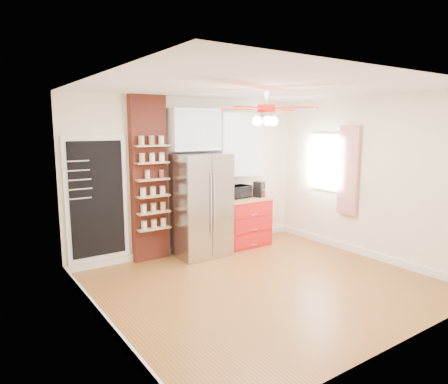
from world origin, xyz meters
TOP-DOWN VIEW (x-y plane):
  - floor at (0.00, 0.00)m, footprint 4.50×4.50m
  - ceiling at (0.00, 0.00)m, footprint 4.50×4.50m
  - wall_back at (0.00, 2.00)m, footprint 4.50×0.02m
  - wall_front at (0.00, -2.00)m, footprint 4.50×0.02m
  - wall_left at (-2.25, 0.00)m, footprint 0.02×4.00m
  - wall_right at (2.25, 0.00)m, footprint 0.02×4.00m
  - chalkboard at (-1.70, 1.96)m, footprint 0.95×0.05m
  - brick_pillar at (-0.85, 1.92)m, footprint 0.60×0.16m
  - fridge at (-0.05, 1.63)m, footprint 0.90×0.70m
  - upper_glass_cabinet at (-0.05, 1.82)m, footprint 0.90×0.35m
  - red_cabinet at (0.92, 1.68)m, footprint 0.94×0.64m
  - upper_shelf_unit at (0.92, 1.85)m, footprint 0.90×0.30m
  - window at (2.23, 0.90)m, footprint 0.04×0.75m
  - curtain at (2.18, 0.35)m, footprint 0.06×0.40m
  - ceiling_fan at (0.00, 0.00)m, footprint 1.40×1.40m
  - toaster_oven at (0.83, 1.72)m, footprint 0.45×0.33m
  - coffee_maker at (1.20, 1.58)m, footprint 0.19×0.21m
  - canister_left at (1.25, 1.53)m, footprint 0.10×0.10m
  - canister_right at (1.24, 1.74)m, footprint 0.13×0.13m
  - pantry_jar_oats at (-0.93, 1.79)m, footprint 0.08×0.08m
  - pantry_jar_beans at (-0.68, 1.80)m, footprint 0.09×0.09m

SIDE VIEW (x-z plane):
  - floor at x=0.00m, z-range 0.00..0.00m
  - red_cabinet at x=0.92m, z-range 0.00..0.90m
  - fridge at x=-0.05m, z-range 0.00..1.75m
  - canister_right at x=1.24m, z-range 0.90..1.03m
  - canister_left at x=1.25m, z-range 0.90..1.04m
  - toaster_oven at x=0.83m, z-range 0.90..1.13m
  - coffee_maker at x=1.20m, z-range 0.90..1.19m
  - chalkboard at x=-1.70m, z-range 0.12..2.08m
  - wall_back at x=0.00m, z-range 0.00..2.70m
  - wall_front at x=0.00m, z-range 0.00..2.70m
  - wall_left at x=-2.25m, z-range 0.00..2.70m
  - wall_right at x=2.25m, z-range 0.00..2.70m
  - brick_pillar at x=-0.85m, z-range 0.00..2.70m
  - pantry_jar_beans at x=-0.68m, z-range 1.37..1.49m
  - pantry_jar_oats at x=-0.93m, z-range 1.37..1.50m
  - curtain at x=2.18m, z-range 0.67..2.23m
  - window at x=2.23m, z-range 1.02..2.08m
  - upper_shelf_unit at x=0.92m, z-range 1.30..2.45m
  - upper_glass_cabinet at x=-0.05m, z-range 1.80..2.50m
  - ceiling_fan at x=0.00m, z-range 2.20..2.65m
  - ceiling at x=0.00m, z-range 2.70..2.70m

